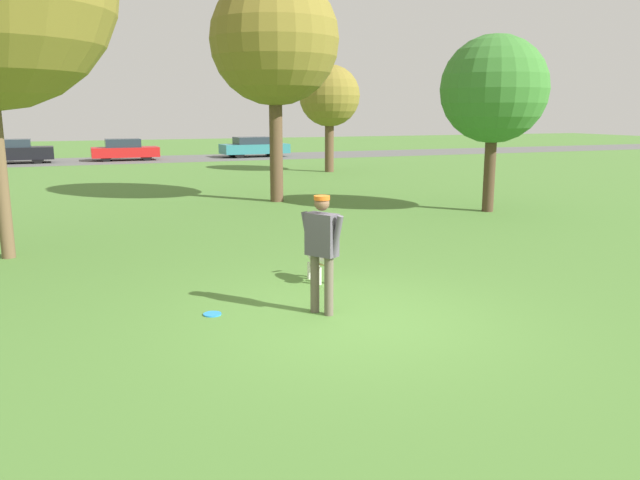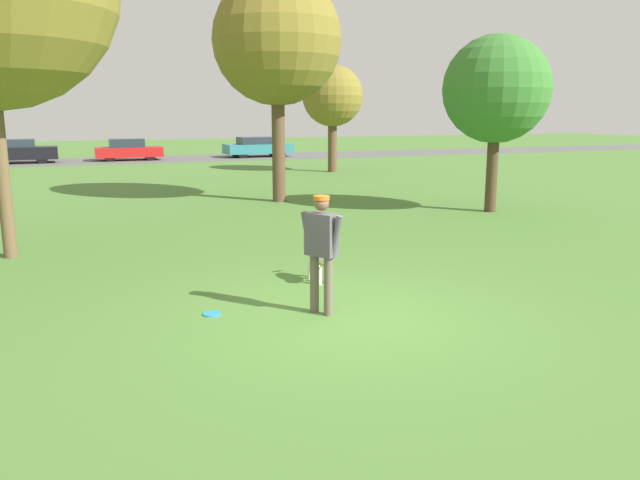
% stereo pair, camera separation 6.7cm
% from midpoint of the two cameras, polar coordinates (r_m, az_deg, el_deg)
% --- Properties ---
extents(ground_plane, '(120.00, 120.00, 0.00)m').
position_cam_midpoint_polar(ground_plane, '(8.81, 2.83, -7.23)').
color(ground_plane, '#4C7A33').
extents(far_road_strip, '(120.00, 6.00, 0.01)m').
position_cam_midpoint_polar(far_road_strip, '(39.49, -16.42, 7.05)').
color(far_road_strip, '#5B5B59').
rests_on(far_road_strip, ground_plane).
extents(person, '(0.46, 0.66, 1.71)m').
position_cam_midpoint_polar(person, '(8.77, -0.05, -0.37)').
color(person, '#665B4C').
rests_on(person, ground_plane).
extents(dog, '(0.34, 1.04, 0.61)m').
position_cam_midpoint_polar(dog, '(10.56, -0.23, -1.63)').
color(dog, silver).
rests_on(dog, ground_plane).
extents(frisbee, '(0.26, 0.26, 0.02)m').
position_cam_midpoint_polar(frisbee, '(9.11, -10.03, -6.69)').
color(frisbee, '#268CE5').
rests_on(frisbee, ground_plane).
extents(tree_mid_center, '(4.01, 4.01, 7.03)m').
position_cam_midpoint_polar(tree_mid_center, '(20.21, -4.27, 17.73)').
color(tree_mid_center, brown).
rests_on(tree_mid_center, ground_plane).
extents(tree_near_right, '(3.01, 3.01, 4.97)m').
position_cam_midpoint_polar(tree_near_right, '(18.62, 15.52, 13.09)').
color(tree_near_right, '#4C3826').
rests_on(tree_near_right, ground_plane).
extents(tree_far_right, '(2.88, 2.88, 5.03)m').
position_cam_midpoint_polar(tree_far_right, '(30.23, 0.81, 12.97)').
color(tree_far_right, brown).
rests_on(tree_far_right, ground_plane).
extents(parked_car_black, '(4.33, 1.80, 1.36)m').
position_cam_midpoint_polar(parked_car_black, '(39.06, -26.41, 7.27)').
color(parked_car_black, black).
rests_on(parked_car_black, ground_plane).
extents(parked_car_red, '(3.83, 1.67, 1.28)m').
position_cam_midpoint_polar(parked_car_red, '(39.10, -17.48, 7.87)').
color(parked_car_red, red).
rests_on(parked_car_red, ground_plane).
extents(parked_car_teal, '(4.32, 2.03, 1.28)m').
position_cam_midpoint_polar(parked_car_teal, '(40.50, -6.10, 8.47)').
color(parked_car_teal, teal).
rests_on(parked_car_teal, ground_plane).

